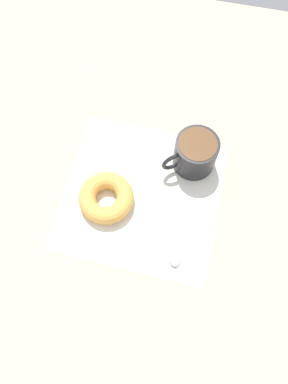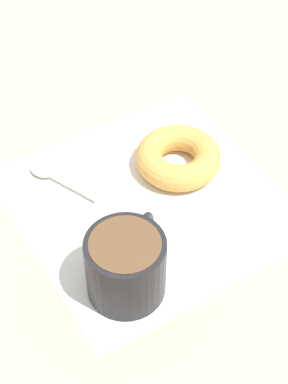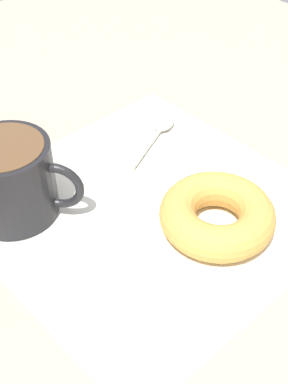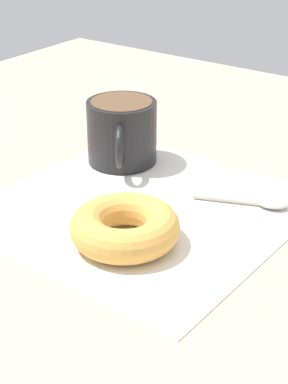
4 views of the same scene
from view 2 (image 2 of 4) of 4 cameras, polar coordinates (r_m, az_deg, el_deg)
ground_plane at (r=86.12cm, az=0.88°, el=-2.07°), size 120.00×120.00×2.00cm
napkin at (r=86.02cm, az=0.00°, el=-0.97°), size 34.45×34.45×0.30cm
coffee_cup at (r=73.99cm, az=-1.59°, el=-6.45°), size 11.51×9.59×8.54cm
donut at (r=89.27cm, az=3.07°, el=3.09°), size 11.89×11.89×3.74cm
spoon at (r=89.78cm, az=-8.45°, el=1.52°), size 5.62×11.14×0.90cm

